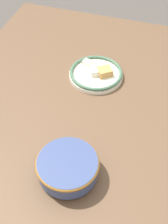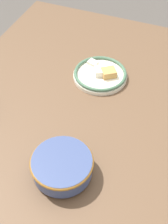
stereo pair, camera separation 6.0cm
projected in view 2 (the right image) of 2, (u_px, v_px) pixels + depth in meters
name	position (u px, v px, depth m)	size (l,w,h in m)	color
ground_plane	(72.00, 186.00, 1.82)	(8.00, 8.00, 0.00)	#4C4742
dining_table	(68.00, 113.00, 1.35)	(1.42, 1.03, 0.70)	brown
noodle_bowl	(62.00, 166.00, 1.03)	(0.21, 0.21, 0.08)	#384775
food_plate	(101.00, 74.00, 1.39)	(0.24, 0.24, 0.05)	silver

